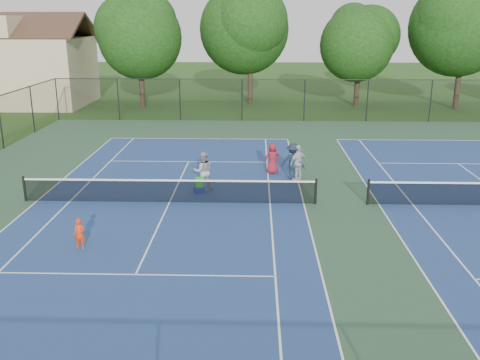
{
  "coord_description": "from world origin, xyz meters",
  "views": [
    {
      "loc": [
        -3.5,
        -20.53,
        7.3
      ],
      "look_at": [
        -4.08,
        -1.0,
        1.3
      ],
      "focal_mm": 40.0,
      "sensor_mm": 36.0,
      "label": 1
    }
  ],
  "objects_px": {
    "tree_back_d": "(465,23)",
    "ball_crate": "(199,190)",
    "child_player": "(79,234)",
    "bystander_a": "(298,163)",
    "clapboard_house": "(26,68)",
    "instructor": "(203,171)",
    "bystander_b": "(293,162)",
    "tree_back_c": "(360,39)",
    "bystander_c": "(272,158)",
    "tree_back_a": "(139,33)",
    "tree_back_b": "(251,25)",
    "ball_hopper": "(199,182)"
  },
  "relations": [
    {
      "from": "tree_back_d",
      "to": "ball_crate",
      "type": "distance_m",
      "value": 30.32
    },
    {
      "from": "child_player",
      "to": "bystander_a",
      "type": "xyz_separation_m",
      "value": [
        7.69,
        7.86,
        0.33
      ]
    },
    {
      "from": "clapboard_house",
      "to": "instructor",
      "type": "xyz_separation_m",
      "value": [
        17.24,
        -23.34,
        -2.21
      ]
    },
    {
      "from": "instructor",
      "to": "bystander_b",
      "type": "xyz_separation_m",
      "value": [
        4.0,
        1.73,
        -0.01
      ]
    },
    {
      "from": "tree_back_d",
      "to": "tree_back_c",
      "type": "bearing_deg",
      "value": 172.87
    },
    {
      "from": "tree_back_c",
      "to": "bystander_c",
      "type": "height_order",
      "value": "tree_back_c"
    },
    {
      "from": "instructor",
      "to": "bystander_a",
      "type": "distance_m",
      "value": 4.54
    },
    {
      "from": "tree_back_a",
      "to": "tree_back_b",
      "type": "distance_m",
      "value": 9.24
    },
    {
      "from": "tree_back_b",
      "to": "tree_back_d",
      "type": "distance_m",
      "value": 17.12
    },
    {
      "from": "instructor",
      "to": "ball_crate",
      "type": "bearing_deg",
      "value": 56.73
    },
    {
      "from": "tree_back_d",
      "to": "bystander_b",
      "type": "relative_size",
      "value": 6.0
    },
    {
      "from": "tree_back_d",
      "to": "clapboard_house",
      "type": "xyz_separation_m",
      "value": [
        -36.0,
        1.0,
        -3.73
      ]
    },
    {
      "from": "child_player",
      "to": "clapboard_house",
      "type": "bearing_deg",
      "value": 119.89
    },
    {
      "from": "bystander_c",
      "to": "bystander_a",
      "type": "bearing_deg",
      "value": 126.29
    },
    {
      "from": "instructor",
      "to": "bystander_b",
      "type": "distance_m",
      "value": 4.36
    },
    {
      "from": "clapboard_house",
      "to": "ball_hopper",
      "type": "height_order",
      "value": "clapboard_house"
    },
    {
      "from": "tree_back_a",
      "to": "ball_hopper",
      "type": "xyz_separation_m",
      "value": [
        7.1,
        -22.75,
        -5.54
      ]
    },
    {
      "from": "tree_back_b",
      "to": "ball_hopper",
      "type": "height_order",
      "value": "tree_back_b"
    },
    {
      "from": "tree_back_c",
      "to": "bystander_b",
      "type": "height_order",
      "value": "tree_back_c"
    },
    {
      "from": "clapboard_house",
      "to": "ball_crate",
      "type": "distance_m",
      "value": 29.42
    },
    {
      "from": "tree_back_a",
      "to": "clapboard_house",
      "type": "bearing_deg",
      "value": 174.29
    },
    {
      "from": "tree_back_a",
      "to": "tree_back_c",
      "type": "distance_m",
      "value": 18.04
    },
    {
      "from": "bystander_b",
      "to": "bystander_a",
      "type": "bearing_deg",
      "value": 175.22
    },
    {
      "from": "tree_back_c",
      "to": "bystander_b",
      "type": "distance_m",
      "value": 23.11
    },
    {
      "from": "tree_back_b",
      "to": "bystander_a",
      "type": "distance_m",
      "value": 23.56
    },
    {
      "from": "clapboard_house",
      "to": "bystander_c",
      "type": "distance_m",
      "value": 29.05
    },
    {
      "from": "tree_back_d",
      "to": "bystander_c",
      "type": "height_order",
      "value": "tree_back_d"
    },
    {
      "from": "tree_back_c",
      "to": "tree_back_d",
      "type": "distance_m",
      "value": 8.17
    },
    {
      "from": "child_player",
      "to": "bystander_c",
      "type": "bearing_deg",
      "value": 58.78
    },
    {
      "from": "bystander_a",
      "to": "bystander_b",
      "type": "bearing_deg",
      "value": -61.68
    },
    {
      "from": "tree_back_a",
      "to": "child_player",
      "type": "xyz_separation_m",
      "value": [
        3.79,
        -28.58,
        -5.52
      ]
    },
    {
      "from": "instructor",
      "to": "ball_crate",
      "type": "xyz_separation_m",
      "value": [
        -0.14,
        -0.41,
        -0.73
      ]
    },
    {
      "from": "child_player",
      "to": "bystander_c",
      "type": "xyz_separation_m",
      "value": [
        6.53,
        8.96,
        0.23
      ]
    },
    {
      "from": "clapboard_house",
      "to": "bystander_c",
      "type": "xyz_separation_m",
      "value": [
        20.32,
        -20.62,
        -2.34
      ]
    },
    {
      "from": "ball_hopper",
      "to": "bystander_a",
      "type": "bearing_deg",
      "value": 25.01
    },
    {
      "from": "instructor",
      "to": "ball_hopper",
      "type": "distance_m",
      "value": 0.58
    },
    {
      "from": "tree_back_a",
      "to": "bystander_c",
      "type": "relative_size",
      "value": 6.09
    },
    {
      "from": "child_player",
      "to": "ball_crate",
      "type": "relative_size",
      "value": 2.48
    },
    {
      "from": "clapboard_house",
      "to": "ball_crate",
      "type": "height_order",
      "value": "clapboard_house"
    },
    {
      "from": "tree_back_b",
      "to": "bystander_c",
      "type": "relative_size",
      "value": 6.68
    },
    {
      "from": "clapboard_house",
      "to": "instructor",
      "type": "bearing_deg",
      "value": -53.55
    },
    {
      "from": "tree_back_a",
      "to": "tree_back_c",
      "type": "height_order",
      "value": "tree_back_a"
    },
    {
      "from": "ball_crate",
      "to": "bystander_b",
      "type": "bearing_deg",
      "value": 27.31
    },
    {
      "from": "bystander_a",
      "to": "bystander_b",
      "type": "xyz_separation_m",
      "value": [
        -0.23,
        0.1,
        0.02
      ]
    },
    {
      "from": "tree_back_c",
      "to": "instructor",
      "type": "xyz_separation_m",
      "value": [
        -10.76,
        -23.34,
        -4.6
      ]
    },
    {
      "from": "tree_back_a",
      "to": "bystander_c",
      "type": "distance_m",
      "value": 22.79
    },
    {
      "from": "clapboard_house",
      "to": "ball_hopper",
      "type": "xyz_separation_m",
      "value": [
        17.1,
        -23.75,
        -2.6
      ]
    },
    {
      "from": "tree_back_d",
      "to": "clapboard_house",
      "type": "height_order",
      "value": "tree_back_d"
    },
    {
      "from": "bystander_c",
      "to": "ball_crate",
      "type": "xyz_separation_m",
      "value": [
        -3.22,
        -3.13,
        -0.61
      ]
    },
    {
      "from": "tree_back_a",
      "to": "child_player",
      "type": "bearing_deg",
      "value": -82.45
    }
  ]
}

